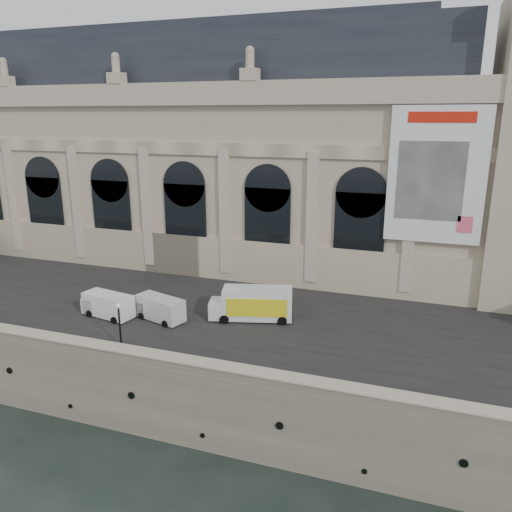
{
  "coord_description": "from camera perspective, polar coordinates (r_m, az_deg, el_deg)",
  "views": [
    {
      "loc": [
        22.36,
        -29.29,
        24.54
      ],
      "look_at": [
        4.62,
        22.0,
        9.22
      ],
      "focal_mm": 35.0,
      "sensor_mm": 36.0,
      "label": 1
    }
  ],
  "objects": [
    {
      "name": "ground",
      "position": [
        44.28,
        -15.99,
        -18.59
      ],
      "size": [
        260.0,
        260.0,
        0.0
      ],
      "primitive_type": "plane",
      "color": "black",
      "rests_on": "ground"
    },
    {
      "name": "quay",
      "position": [
        71.39,
        -0.1,
        -1.8
      ],
      "size": [
        160.0,
        70.0,
        6.0
      ],
      "primitive_type": "cube",
      "color": "gray",
      "rests_on": "ground"
    },
    {
      "name": "museum",
      "position": [
        66.66,
        -6.26,
        11.53
      ],
      "size": [
        69.0,
        18.7,
        29.1
      ],
      "color": "tan",
      "rests_on": "quay"
    },
    {
      "name": "lamp_right",
      "position": [
        42.47,
        -15.3,
        -7.77
      ],
      "size": [
        0.41,
        0.41,
        4.0
      ],
      "color": "black",
      "rests_on": "quay"
    },
    {
      "name": "van_b",
      "position": [
        49.75,
        -16.78,
        -5.36
      ],
      "size": [
        5.46,
        2.84,
        2.31
      ],
      "color": "white",
      "rests_on": "quay"
    },
    {
      "name": "street",
      "position": [
        52.12,
        -7.73,
        -5.19
      ],
      "size": [
        160.0,
        24.0,
        0.06
      ],
      "primitive_type": "cube",
      "color": "#2D2D2D",
      "rests_on": "quay"
    },
    {
      "name": "van_c",
      "position": [
        47.87,
        -11.17,
        -5.85
      ],
      "size": [
        5.42,
        3.28,
        2.26
      ],
      "color": "silver",
      "rests_on": "quay"
    },
    {
      "name": "parapet",
      "position": [
        41.41,
        -16.21,
        -10.56
      ],
      "size": [
        160.0,
        1.4,
        1.21
      ],
      "color": "gray",
      "rests_on": "quay"
    },
    {
      "name": "box_truck",
      "position": [
        46.83,
        -0.38,
        -5.5
      ],
      "size": [
        8.06,
        4.41,
        3.1
      ],
      "color": "silver",
      "rests_on": "quay"
    }
  ]
}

